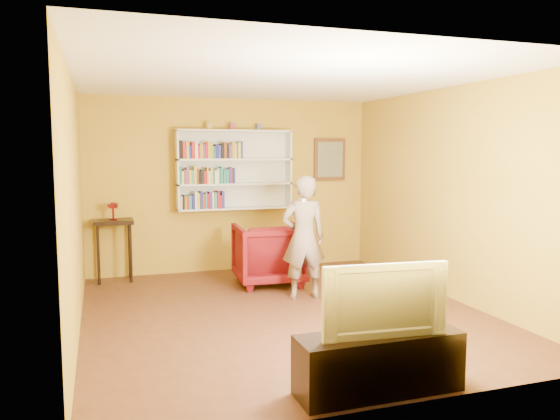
% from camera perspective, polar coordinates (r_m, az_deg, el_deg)
% --- Properties ---
extents(room_shell, '(5.30, 5.80, 2.88)m').
position_cam_1_polar(room_shell, '(6.30, 0.33, -1.79)').
color(room_shell, '#462616').
rests_on(room_shell, ground).
extents(bookshelf, '(1.80, 0.29, 1.23)m').
position_cam_1_polar(bookshelf, '(8.57, -4.86, 4.19)').
color(bookshelf, silver).
rests_on(bookshelf, room_shell).
extents(books_row_lower, '(0.67, 0.19, 0.27)m').
position_cam_1_polar(books_row_lower, '(8.39, -8.05, 0.95)').
color(books_row_lower, silver).
rests_on(books_row_lower, bookshelf).
extents(books_row_middle, '(0.84, 0.19, 0.27)m').
position_cam_1_polar(books_row_middle, '(8.37, -7.70, 3.52)').
color(books_row_middle, '#1A774A').
rests_on(books_row_middle, bookshelf).
extents(books_row_upper, '(0.96, 0.19, 0.27)m').
position_cam_1_polar(books_row_upper, '(8.37, -7.22, 6.15)').
color(books_row_upper, black).
rests_on(books_row_upper, bookshelf).
extents(ornament_left, '(0.08, 0.08, 0.11)m').
position_cam_1_polar(ornament_left, '(8.43, -7.43, 8.70)').
color(ornament_left, '#A87B30').
rests_on(ornament_left, bookshelf).
extents(ornament_centre, '(0.07, 0.07, 0.10)m').
position_cam_1_polar(ornament_centre, '(8.50, -5.02, 8.70)').
color(ornament_centre, '#8C2E41').
rests_on(ornament_centre, bookshelf).
extents(ornament_right, '(0.07, 0.07, 0.10)m').
position_cam_1_polar(ornament_right, '(8.61, -2.24, 8.66)').
color(ornament_right, '#465075').
rests_on(ornament_right, bookshelf).
extents(framed_painting, '(0.55, 0.05, 0.70)m').
position_cam_1_polar(framed_painting, '(9.14, 5.21, 5.29)').
color(framed_painting, '#512F17').
rests_on(framed_painting, room_shell).
extents(console_table, '(0.55, 0.42, 0.90)m').
position_cam_1_polar(console_table, '(8.24, -16.99, -2.05)').
color(console_table, black).
rests_on(console_table, ground).
extents(ruby_lustre, '(0.15, 0.16, 0.25)m').
position_cam_1_polar(ruby_lustre, '(8.20, -17.06, 0.28)').
color(ruby_lustre, maroon).
rests_on(ruby_lustre, console_table).
extents(armchair, '(0.99, 1.02, 0.87)m').
position_cam_1_polar(armchair, '(7.77, -1.17, -4.61)').
color(armchair, '#4C050E').
rests_on(armchair, ground).
extents(person, '(0.61, 0.44, 1.58)m').
position_cam_1_polar(person, '(6.98, 2.48, -2.89)').
color(person, '#766156').
rests_on(person, ground).
extents(game_remote, '(0.04, 0.15, 0.04)m').
position_cam_1_polar(game_remote, '(6.53, 2.26, 1.05)').
color(game_remote, silver).
rests_on(game_remote, person).
extents(tv_cabinet, '(1.33, 0.40, 0.47)m').
position_cam_1_polar(tv_cabinet, '(4.50, 10.28, -15.46)').
color(tv_cabinet, black).
rests_on(tv_cabinet, ground).
extents(television, '(1.01, 0.22, 0.58)m').
position_cam_1_polar(television, '(4.34, 10.42, -9.00)').
color(television, black).
rests_on(television, tv_cabinet).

